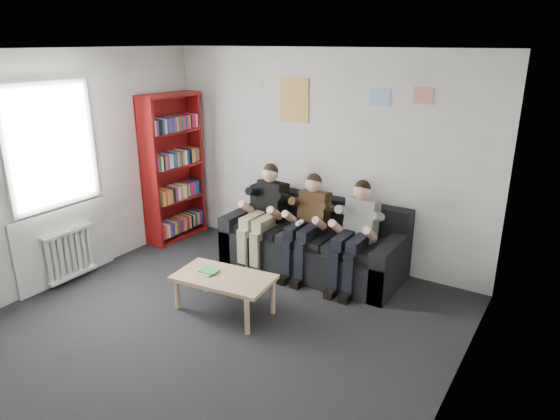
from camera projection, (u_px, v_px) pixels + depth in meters
The scene contains 14 objects.
room_shell at pixel (188, 211), 4.40m from camera, with size 5.00×5.00×5.00m.
sofa at pixel (314, 245), 6.32m from camera, with size 2.27×0.93×0.88m.
bookshelf at pixel (174, 168), 7.10m from camera, with size 0.31×0.94×2.09m.
coffee_table at pixel (224, 280), 5.28m from camera, with size 1.04×0.57×0.41m.
game_cases at pixel (207, 272), 5.33m from camera, with size 0.22×0.17×0.03m.
person_left at pixel (263, 215), 6.37m from camera, with size 0.38×0.82×1.30m.
person_middle at pixel (306, 226), 6.05m from camera, with size 0.36×0.77×1.26m.
person_right at pixel (354, 236), 5.73m from camera, with size 0.37×0.79×1.27m.
radiator at pixel (70, 254), 5.98m from camera, with size 0.10×0.64×0.60m.
window at pixel (58, 199), 5.79m from camera, with size 0.05×1.30×2.36m.
poster_large at pixel (294, 100), 6.37m from camera, with size 0.42×0.01×0.55m, color gold.
poster_blue at pixel (380, 97), 5.75m from camera, with size 0.25×0.01×0.20m, color #449FEA.
poster_pink at pixel (423, 95), 5.48m from camera, with size 0.22×0.01×0.18m, color #C13C97.
poster_sign at pixel (256, 82), 6.61m from camera, with size 0.20×0.01×0.14m, color silver.
Camera 1 is at (2.91, -3.08, 2.78)m, focal length 32.00 mm.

